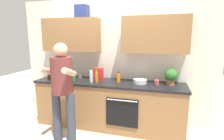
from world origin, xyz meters
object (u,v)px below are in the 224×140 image
(bottle_soda, at_px, (74,76))
(mixing_bowl, at_px, (140,81))
(bottle_water, at_px, (91,76))
(bottle_wine, at_px, (62,73))
(potted_herb, at_px, (171,76))
(bottle_oil, at_px, (97,77))
(cup_ceramic, at_px, (157,82))
(grocery_bag_crisps, at_px, (99,74))
(cup_stoneware, at_px, (80,75))
(person_standing, at_px, (62,85))
(bottle_soy, at_px, (49,75))
(bottle_juice, at_px, (118,78))

(bottle_soda, relative_size, mixing_bowl, 0.93)
(bottle_water, bearing_deg, bottle_wine, 168.50)
(bottle_soda, height_order, potted_herb, potted_herb)
(bottle_oil, height_order, mixing_bowl, bottle_oil)
(bottle_oil, distance_m, bottle_wine, 0.80)
(bottle_water, height_order, cup_ceramic, bottle_water)
(bottle_water, relative_size, potted_herb, 0.91)
(bottle_wine, xyz_separation_m, grocery_bag_crisps, (0.76, 0.08, 0.00))
(cup_ceramic, bearing_deg, cup_stoneware, 175.15)
(cup_ceramic, bearing_deg, bottle_water, -172.67)
(person_standing, relative_size, bottle_soda, 7.20)
(bottle_soda, xyz_separation_m, bottle_soy, (-0.51, -0.04, -0.00))
(bottle_wine, bearing_deg, grocery_bag_crisps, 6.28)
(bottle_wine, relative_size, cup_ceramic, 3.33)
(bottle_soda, distance_m, bottle_soy, 0.51)
(person_standing, xyz_separation_m, bottle_oil, (0.37, 0.58, 0.03))
(bottle_water, height_order, bottle_soda, bottle_water)
(person_standing, bearing_deg, bottle_wine, 121.06)
(bottle_oil, relative_size, bottle_juice, 1.38)
(bottle_water, relative_size, bottle_soda, 1.15)
(person_standing, distance_m, bottle_wine, 0.83)
(bottle_juice, height_order, cup_stoneware, bottle_juice)
(bottle_water, bearing_deg, bottle_soda, 174.16)
(bottle_soda, relative_size, bottle_wine, 0.78)
(bottle_soy, bearing_deg, mixing_bowl, 5.90)
(person_standing, height_order, cup_stoneware, person_standing)
(bottle_juice, distance_m, cup_ceramic, 0.70)
(bottle_wine, relative_size, cup_stoneware, 2.68)
(bottle_juice, xyz_separation_m, bottle_wine, (-1.17, -0.02, 0.04))
(bottle_soda, height_order, mixing_bowl, bottle_soda)
(potted_herb, xyz_separation_m, grocery_bag_crisps, (-1.35, -0.00, -0.04))
(bottle_juice, xyz_separation_m, potted_herb, (0.93, 0.07, 0.08))
(bottle_soda, height_order, cup_ceramic, bottle_soda)
(person_standing, distance_m, cup_ceramic, 1.61)
(bottle_water, bearing_deg, cup_ceramic, 7.33)
(bottle_soda, height_order, bottle_soy, bottle_soda)
(mixing_bowl, bearing_deg, potted_herb, 4.49)
(potted_herb, bearing_deg, bottle_wine, -177.72)
(bottle_wine, height_order, grocery_bag_crisps, bottle_wine)
(bottle_water, xyz_separation_m, bottle_soda, (-0.38, 0.04, -0.03))
(mixing_bowl, bearing_deg, cup_stoneware, 175.41)
(potted_herb, bearing_deg, bottle_soda, -174.10)
(bottle_water, distance_m, cup_stoneware, 0.46)
(bottle_soda, distance_m, bottle_wine, 0.33)
(cup_stoneware, bearing_deg, bottle_soda, -94.66)
(bottle_oil, distance_m, bottle_soy, 1.00)
(bottle_soda, xyz_separation_m, cup_stoneware, (0.02, 0.24, -0.03))
(person_standing, relative_size, cup_ceramic, 18.70)
(bottle_juice, bearing_deg, bottle_oil, -159.17)
(grocery_bag_crisps, bearing_deg, cup_stoneware, 172.14)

